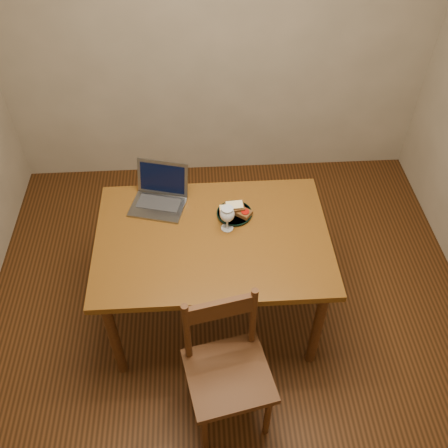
{
  "coord_description": "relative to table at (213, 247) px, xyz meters",
  "views": [
    {
      "loc": [
        -0.15,
        -1.76,
        2.78
      ],
      "look_at": [
        -0.03,
        0.14,
        0.8
      ],
      "focal_mm": 40.0,
      "sensor_mm": 36.0,
      "label": 1
    }
  ],
  "objects": [
    {
      "name": "milk_glass",
      "position": [
        0.09,
        0.06,
        0.16
      ],
      "size": [
        0.08,
        0.08,
        0.16
      ],
      "primitive_type": null,
      "color": "white",
      "rests_on": "table"
    },
    {
      "name": "sandwich_cheese",
      "position": [
        0.1,
        0.17,
        0.12
      ],
      "size": [
        0.1,
        0.06,
        0.03
      ],
      "primitive_type": null,
      "rotation": [
        0.0,
        0.0,
        -0.0
      ],
      "color": "#381E0C",
      "rests_on": "plate"
    },
    {
      "name": "chair",
      "position": [
        0.04,
        -0.65,
        -0.17
      ],
      "size": [
        0.49,
        0.47,
        0.45
      ],
      "rotation": [
        0.0,
        0.0,
        0.2
      ],
      "color": "#371C0B",
      "rests_on": "floor"
    },
    {
      "name": "sandwich_top",
      "position": [
        0.13,
        0.17,
        0.14
      ],
      "size": [
        0.12,
        0.08,
        0.03
      ],
      "primitive_type": null,
      "rotation": [
        0.0,
        0.0,
        0.15
      ],
      "color": "#381E0C",
      "rests_on": "plate"
    },
    {
      "name": "plate",
      "position": [
        0.13,
        0.16,
        0.09
      ],
      "size": [
        0.2,
        0.2,
        0.02
      ],
      "primitive_type": "cylinder",
      "color": "black",
      "rests_on": "table"
    },
    {
      "name": "floor",
      "position": [
        0.1,
        -0.1,
        -0.66
      ],
      "size": [
        3.2,
        3.2,
        0.02
      ],
      "primitive_type": "cube",
      "color": "black",
      "rests_on": "ground"
    },
    {
      "name": "sandwich_tomato",
      "position": [
        0.17,
        0.15,
        0.12
      ],
      "size": [
        0.13,
        0.12,
        0.04
      ],
      "primitive_type": null,
      "rotation": [
        0.0,
        0.0,
        -0.65
      ],
      "color": "#381E0C",
      "rests_on": "plate"
    },
    {
      "name": "back_wall",
      "position": [
        0.1,
        1.51,
        0.65
      ],
      "size": [
        3.2,
        0.02,
        2.6
      ],
      "primitive_type": "cube",
      "color": "gray",
      "rests_on": "floor"
    },
    {
      "name": "laptop",
      "position": [
        -0.29,
        0.31,
        0.14
      ],
      "size": [
        0.37,
        0.35,
        0.22
      ],
      "rotation": [
        0.0,
        0.0,
        -0.26
      ],
      "color": "slate",
      "rests_on": "table"
    },
    {
      "name": "table",
      "position": [
        0.0,
        0.0,
        0.0
      ],
      "size": [
        1.3,
        0.9,
        0.74
      ],
      "color": "#4E2A0D",
      "rests_on": "floor"
    }
  ]
}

